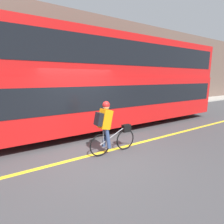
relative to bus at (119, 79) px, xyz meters
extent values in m
plane|color=#424244|center=(-2.35, -2.28, -2.15)|extent=(80.00, 80.00, 0.00)
cube|color=yellow|center=(-2.35, -2.26, -2.15)|extent=(50.00, 0.14, 0.01)
cube|color=#A8A399|center=(-2.35, 3.28, -2.09)|extent=(60.00, 1.92, 0.12)
cube|color=brown|center=(-2.35, 4.39, 1.00)|extent=(60.00, 0.30, 6.30)
cylinder|color=black|center=(3.32, 0.00, -1.64)|extent=(1.04, 0.30, 1.04)
cylinder|color=black|center=(-3.32, 0.00, -1.64)|extent=(1.04, 0.30, 1.04)
cube|color=red|center=(0.00, 0.00, -0.87)|extent=(10.72, 2.42, 1.94)
cube|color=black|center=(0.00, 0.00, -0.64)|extent=(10.30, 2.44, 0.85)
cube|color=red|center=(0.00, 0.00, 0.91)|extent=(10.72, 2.32, 1.63)
cube|color=black|center=(0.00, 0.00, 0.99)|extent=(10.30, 2.34, 0.91)
torus|color=black|center=(-1.42, -2.45, -1.83)|extent=(0.65, 0.04, 0.65)
torus|color=black|center=(-2.32, -2.45, -1.83)|extent=(0.65, 0.04, 0.65)
cylinder|color=slate|center=(-1.87, -2.45, -1.62)|extent=(0.91, 0.03, 0.45)
cylinder|color=slate|center=(-2.21, -2.45, -1.59)|extent=(0.03, 0.03, 0.48)
cube|color=black|center=(-1.39, -2.45, -1.46)|extent=(0.26, 0.16, 0.22)
cube|color=orange|center=(-2.15, -2.45, -1.08)|extent=(0.37, 0.32, 0.58)
cube|color=black|center=(-2.35, -2.45, -1.06)|extent=(0.21, 0.26, 0.38)
cylinder|color=#384C7A|center=(-2.11, -2.36, -1.64)|extent=(0.21, 0.11, 0.59)
cylinder|color=#384C7A|center=(-2.11, -2.54, -1.64)|extent=(0.19, 0.11, 0.59)
sphere|color=tan|center=(-2.11, -2.45, -0.72)|extent=(0.19, 0.19, 0.19)
sphere|color=red|center=(-2.11, -2.45, -0.68)|extent=(0.21, 0.21, 0.21)
cylinder|color=#59595B|center=(2.23, 3.18, -0.76)|extent=(0.07, 0.07, 2.55)
cube|color=white|center=(2.23, 3.14, 0.29)|extent=(0.36, 0.02, 0.36)
camera|label=1|loc=(-4.55, -6.61, 0.05)|focal=28.00mm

